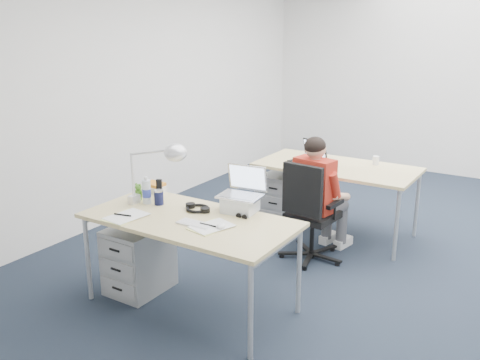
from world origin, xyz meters
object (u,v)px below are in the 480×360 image
at_px(silver_laptop, 240,190).
at_px(cordless_phone, 159,189).
at_px(seated_person, 321,196).
at_px(desk_lamp, 149,172).
at_px(bear_figurine, 138,192).
at_px(can_koozie, 159,197).
at_px(drawer_pedestal_far, 284,198).
at_px(desk_far, 336,170).
at_px(wireless_keyboard, 196,224).
at_px(book_stack, 154,187).
at_px(water_bottle, 147,190).
at_px(dark_laptop, 307,152).
at_px(headphones, 198,208).
at_px(far_cup, 376,160).
at_px(office_chair, 310,232).
at_px(sunglasses, 241,217).
at_px(desk_near, 190,224).
at_px(drawer_pedestal_near, 139,259).
at_px(computer_mouse, 221,226).

distance_m(silver_laptop, cordless_phone, 0.75).
height_order(seated_person, desk_lamp, desk_lamp).
height_order(silver_laptop, bear_figurine, silver_laptop).
bearing_deg(bear_figurine, can_koozie, 8.48).
bearing_deg(drawer_pedestal_far, desk_far, -1.69).
height_order(wireless_keyboard, book_stack, book_stack).
distance_m(drawer_pedestal_far, can_koozie, 1.99).
bearing_deg(can_koozie, silver_laptop, 17.76).
bearing_deg(water_bottle, wireless_keyboard, -15.91).
bearing_deg(silver_laptop, can_koozie, -169.06).
bearing_deg(can_koozie, dark_laptop, 76.38).
xyz_separation_m(headphones, far_cup, (0.72, 2.08, 0.03)).
bearing_deg(wireless_keyboard, headphones, 124.68).
height_order(headphones, desk_lamp, desk_lamp).
distance_m(office_chair, drawer_pedestal_far, 1.01).
relative_size(drawer_pedestal_far, sunglasses, 5.60).
distance_m(drawer_pedestal_far, dark_laptop, 0.66).
bearing_deg(can_koozie, drawer_pedestal_far, 85.87).
bearing_deg(water_bottle, desk_near, -10.02).
bearing_deg(far_cup, silver_laptop, -102.23).
bearing_deg(office_chair, silver_laptop, -94.72).
relative_size(water_bottle, book_stack, 1.23).
bearing_deg(can_koozie, drawer_pedestal_near, -133.15).
height_order(desk_far, far_cup, far_cup).
height_order(desk_lamp, far_cup, desk_lamp).
relative_size(desk_near, sunglasses, 16.29).
distance_m(seated_person, water_bottle, 1.66).
distance_m(bear_figurine, far_cup, 2.50).
distance_m(water_bottle, dark_laptop, 1.91).
height_order(can_koozie, desk_lamp, desk_lamp).
distance_m(office_chair, silver_laptop, 1.16).
bearing_deg(headphones, desk_near, -64.00).
bearing_deg(sunglasses, headphones, -173.39).
bearing_deg(desk_far, silver_laptop, -93.29).
bearing_deg(headphones, desk_lamp, -149.00).
bearing_deg(far_cup, computer_mouse, -98.62).
distance_m(computer_mouse, far_cup, 2.33).
bearing_deg(bear_figurine, sunglasses, 13.23).
bearing_deg(desk_near, drawer_pedestal_near, -178.08).
bearing_deg(cordless_phone, book_stack, 120.54).
bearing_deg(cordless_phone, desk_far, 42.06).
distance_m(wireless_keyboard, dark_laptop, 2.02).
bearing_deg(drawer_pedestal_near, drawer_pedestal_far, 82.66).
bearing_deg(wireless_keyboard, sunglasses, 55.91).
bearing_deg(headphones, seated_person, 77.43).
xyz_separation_m(book_stack, sunglasses, (0.98, -0.14, -0.03)).
xyz_separation_m(drawer_pedestal_near, silver_laptop, (0.77, 0.34, 0.63)).
xyz_separation_m(office_chair, sunglasses, (-0.08, -1.07, 0.47)).
xyz_separation_m(office_chair, cordless_phone, (-0.90, -1.04, 0.54)).
bearing_deg(desk_near, sunglasses, 32.11).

